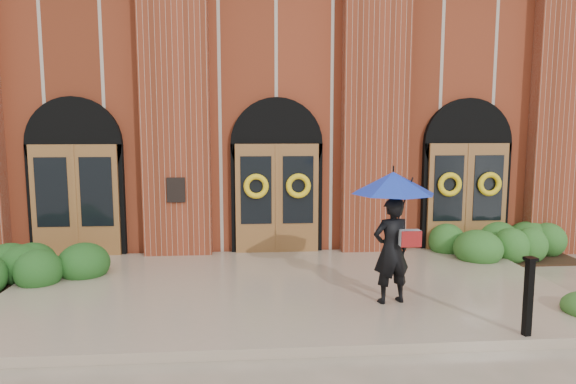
{
  "coord_description": "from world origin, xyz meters",
  "views": [
    {
      "loc": [
        -0.66,
        -8.92,
        3.06
      ],
      "look_at": [
        0.12,
        1.0,
        1.77
      ],
      "focal_mm": 32.0,
      "sensor_mm": 36.0,
      "label": 1
    }
  ],
  "objects": [
    {
      "name": "hedge_wall_right",
      "position": [
        5.2,
        2.2,
        0.38
      ],
      "size": [
        2.94,
        1.17,
        0.75
      ],
      "primitive_type": "ellipsoid",
      "color": "#28581F",
      "rests_on": "ground"
    },
    {
      "name": "landing",
      "position": [
        0.0,
        0.15,
        0.07
      ],
      "size": [
        10.0,
        5.3,
        0.15
      ],
      "primitive_type": "cube",
      "color": "gray",
      "rests_on": "ground"
    },
    {
      "name": "church_building",
      "position": [
        0.0,
        8.78,
        3.5
      ],
      "size": [
        16.2,
        12.53,
        7.0
      ],
      "color": "maroon",
      "rests_on": "ground"
    },
    {
      "name": "man_with_umbrella",
      "position": [
        1.67,
        -0.87,
        1.67
      ],
      "size": [
        1.63,
        1.63,
        2.17
      ],
      "rotation": [
        0.0,
        0.0,
        3.36
      ],
      "color": "black",
      "rests_on": "landing"
    },
    {
      "name": "ground",
      "position": [
        0.0,
        0.0,
        0.0
      ],
      "size": [
        90.0,
        90.0,
        0.0
      ],
      "primitive_type": "plane",
      "color": "gray",
      "rests_on": "ground"
    },
    {
      "name": "metal_post",
      "position": [
        3.2,
        -2.35,
        0.74
      ],
      "size": [
        0.17,
        0.17,
        1.12
      ],
      "rotation": [
        0.0,
        0.0,
        0.16
      ],
      "color": "black",
      "rests_on": "landing"
    },
    {
      "name": "hedge_wall_left",
      "position": [
        -5.2,
        0.85,
        0.37
      ],
      "size": [
        2.88,
        1.15,
        0.74
      ],
      "primitive_type": "ellipsoid",
      "color": "#1C4617",
      "rests_on": "ground"
    }
  ]
}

